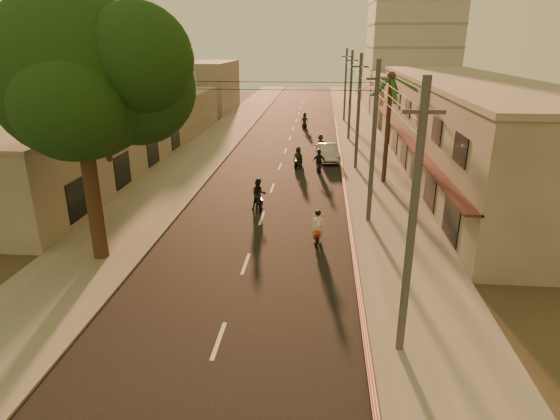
# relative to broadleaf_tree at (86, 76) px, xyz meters

# --- Properties ---
(ground) EXTENTS (160.00, 160.00, 0.00)m
(ground) POSITION_rel_broadleaf_tree_xyz_m (6.61, -2.14, -8.48)
(ground) COLOR #383023
(ground) RESTS_ON ground
(road) EXTENTS (10.00, 140.00, 0.02)m
(road) POSITION_rel_broadleaf_tree_xyz_m (6.61, 17.86, -8.47)
(road) COLOR black
(road) RESTS_ON ground
(sidewalk_right) EXTENTS (5.00, 140.00, 0.12)m
(sidewalk_right) POSITION_rel_broadleaf_tree_xyz_m (14.11, 17.86, -8.42)
(sidewalk_right) COLOR slate
(sidewalk_right) RESTS_ON ground
(sidewalk_left) EXTENTS (5.00, 140.00, 0.12)m
(sidewalk_left) POSITION_rel_broadleaf_tree_xyz_m (-0.89, 17.86, -8.42)
(sidewalk_left) COLOR slate
(sidewalk_left) RESTS_ON ground
(curb_stripe) EXTENTS (0.20, 60.00, 0.20)m
(curb_stripe) POSITION_rel_broadleaf_tree_xyz_m (11.71, 12.86, -8.38)
(curb_stripe) COLOR red
(curb_stripe) RESTS_ON ground
(shophouse_row) EXTENTS (8.80, 34.20, 7.30)m
(shophouse_row) POSITION_rel_broadleaf_tree_xyz_m (20.57, 15.86, -4.83)
(shophouse_row) COLOR gray
(shophouse_row) RESTS_ON ground
(left_building) EXTENTS (8.20, 24.20, 5.20)m
(left_building) POSITION_rel_broadleaf_tree_xyz_m (-7.37, 11.86, -5.88)
(left_building) COLOR gray
(left_building) RESTS_ON ground
(distant_tower) EXTENTS (12.10, 12.10, 28.00)m
(distant_tower) POSITION_rel_broadleaf_tree_xyz_m (22.61, 53.86, 5.52)
(distant_tower) COLOR #B7B5B2
(distant_tower) RESTS_ON ground
(broadleaf_tree) EXTENTS (9.60, 8.70, 12.10)m
(broadleaf_tree) POSITION_rel_broadleaf_tree_xyz_m (0.00, 0.00, 0.00)
(broadleaf_tree) COLOR black
(broadleaf_tree) RESTS_ON ground
(palm_tree) EXTENTS (5.00, 5.00, 8.20)m
(palm_tree) POSITION_rel_broadleaf_tree_xyz_m (14.61, 13.86, -1.33)
(palm_tree) COLOR black
(palm_tree) RESTS_ON ground
(utility_poles) EXTENTS (1.20, 48.26, 9.00)m
(utility_poles) POSITION_rel_broadleaf_tree_xyz_m (12.81, 17.86, -1.94)
(utility_poles) COLOR #38383A
(utility_poles) RESTS_ON ground
(filler_right) EXTENTS (8.00, 14.00, 6.00)m
(filler_right) POSITION_rel_broadleaf_tree_xyz_m (20.61, 42.86, -5.48)
(filler_right) COLOR gray
(filler_right) RESTS_ON ground
(filler_left_near) EXTENTS (8.00, 14.00, 4.40)m
(filler_left_near) POSITION_rel_broadleaf_tree_xyz_m (-7.39, 31.86, -6.28)
(filler_left_near) COLOR gray
(filler_left_near) RESTS_ON ground
(filler_left_far) EXTENTS (8.00, 14.00, 7.00)m
(filler_left_far) POSITION_rel_broadleaf_tree_xyz_m (-7.39, 49.86, -4.98)
(filler_left_far) COLOR gray
(filler_left_far) RESTS_ON ground
(scooter_red) EXTENTS (0.70, 1.83, 1.80)m
(scooter_red) POSITION_rel_broadleaf_tree_xyz_m (9.92, 2.64, -7.69)
(scooter_red) COLOR black
(scooter_red) RESTS_ON ground
(scooter_mid_a) EXTENTS (1.29, 1.97, 1.99)m
(scooter_mid_a) POSITION_rel_broadleaf_tree_xyz_m (6.23, 7.47, -7.57)
(scooter_mid_a) COLOR black
(scooter_mid_a) RESTS_ON ground
(scooter_mid_b) EXTENTS (1.12, 1.85, 1.82)m
(scooter_mid_b) POSITION_rel_broadleaf_tree_xyz_m (9.83, 16.58, -7.66)
(scooter_mid_b) COLOR black
(scooter_mid_b) RESTS_ON ground
(scooter_far_a) EXTENTS (1.11, 1.76, 1.77)m
(scooter_far_a) POSITION_rel_broadleaf_tree_xyz_m (8.14, 17.68, -7.67)
(scooter_far_a) COLOR black
(scooter_far_a) RESTS_ON ground
(scooter_far_b) EXTENTS (1.52, 1.61, 1.72)m
(scooter_far_b) POSITION_rel_broadleaf_tree_xyz_m (9.91, 23.47, -7.68)
(scooter_far_b) COLOR black
(scooter_far_b) RESTS_ON ground
(parked_car) EXTENTS (2.81, 4.80, 1.43)m
(parked_car) POSITION_rel_broadleaf_tree_xyz_m (10.58, 20.38, -7.76)
(parked_car) COLOR #A0A3A9
(parked_car) RESTS_ON ground
(scooter_far_c) EXTENTS (1.04, 1.90, 1.88)m
(scooter_far_c) POSITION_rel_broadleaf_tree_xyz_m (7.93, 36.10, -7.63)
(scooter_far_c) COLOR black
(scooter_far_c) RESTS_ON ground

